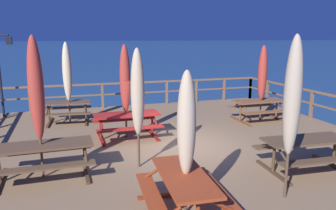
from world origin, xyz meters
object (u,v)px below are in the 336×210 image
patio_umbrella_short_back (67,72)px  patio_umbrella_tall_back_left (186,125)px  picnic_table_mid_centre (184,186)px  picnic_table_back_left (43,153)px  patio_umbrella_short_front (36,89)px  picnic_table_mid_right (67,108)px  patio_umbrella_tall_mid_right (125,79)px  picnic_table_front_right (259,106)px  lamp_post_hooked (3,63)px  patio_umbrella_short_mid (263,73)px  picnic_table_mid_left (127,120)px  picnic_table_back_right (305,147)px  patio_umbrella_tall_front (138,93)px  patio_umbrella_tall_back_right (292,97)px

patio_umbrella_short_back → patio_umbrella_tall_back_left: 7.35m
picnic_table_mid_centre → picnic_table_back_left: size_ratio=0.89×
patio_umbrella_short_back → patio_umbrella_short_front: size_ratio=0.93×
picnic_table_mid_right → patio_umbrella_tall_mid_right: 3.23m
picnic_table_front_right → lamp_post_hooked: 9.73m
patio_umbrella_short_mid → lamp_post_hooked: bearing=159.2°
picnic_table_mid_left → picnic_table_front_right: 5.11m
picnic_table_mid_left → picnic_table_back_left: 3.27m
patio_umbrella_short_mid → lamp_post_hooked: size_ratio=0.87×
picnic_table_back_right → patio_umbrella_short_back: patio_umbrella_short_back is taller
picnic_table_back_right → patio_umbrella_short_mid: bearing=69.5°
lamp_post_hooked → patio_umbrella_tall_front: bearing=-59.4°
picnic_table_back_right → patio_umbrella_tall_mid_right: 5.29m
picnic_table_mid_centre → patio_umbrella_tall_back_left: (0.05, 0.06, 1.06)m
picnic_table_front_right → picnic_table_mid_centre: bearing=-132.5°
patio_umbrella_short_back → picnic_table_back_left: bearing=-97.7°
picnic_table_mid_centre → patio_umbrella_tall_back_right: 2.54m
picnic_table_back_left → patio_umbrella_short_mid: 8.04m
patio_umbrella_short_mid → patio_umbrella_short_back: bearing=164.8°
picnic_table_back_right → patio_umbrella_tall_front: (-3.64, 1.36, 1.24)m
picnic_table_mid_left → patio_umbrella_short_front: (-2.32, -2.32, 1.42)m
picnic_table_back_right → lamp_post_hooked: (-7.41, 7.75, 1.55)m
picnic_table_mid_centre → patio_umbrella_short_mid: size_ratio=0.70×
patio_umbrella_tall_mid_right → lamp_post_hooked: size_ratio=0.89×
picnic_table_back_left → patio_umbrella_short_mid: bearing=21.6°
patio_umbrella_short_back → patio_umbrella_tall_front: patio_umbrella_short_back is taller
patio_umbrella_tall_front → patio_umbrella_short_back: bearing=107.3°
patio_umbrella_short_front → patio_umbrella_tall_front: 2.17m
patio_umbrella_tall_front → lamp_post_hooked: lamp_post_hooked is taller
patio_umbrella_short_mid → patio_umbrella_short_front: (-7.42, -2.91, 0.21)m
picnic_table_back_left → patio_umbrella_tall_back_left: patio_umbrella_tall_back_left is taller
picnic_table_mid_right → patio_umbrella_tall_back_left: (1.89, -7.16, 1.07)m
patio_umbrella_tall_mid_right → patio_umbrella_tall_back_left: (0.18, -4.73, -0.20)m
patio_umbrella_tall_back_right → picnic_table_back_left: bearing=152.0°
picnic_table_mid_right → patio_umbrella_short_front: (-0.60, -4.78, 1.43)m
picnic_table_front_right → patio_umbrella_tall_back_left: bearing=-132.5°
picnic_table_front_right → patio_umbrella_tall_front: patio_umbrella_tall_front is taller
picnic_table_mid_centre → lamp_post_hooked: bearing=114.7°
picnic_table_back_right → patio_umbrella_tall_mid_right: patio_umbrella_tall_mid_right is taller
picnic_table_mid_right → picnic_table_back_left: size_ratio=0.82×
picnic_table_back_left → patio_umbrella_short_front: bearing=143.5°
patio_umbrella_tall_mid_right → patio_umbrella_tall_front: 2.40m
patio_umbrella_tall_back_left → patio_umbrella_tall_back_right: bearing=-0.8°
patio_umbrella_short_back → patio_umbrella_tall_mid_right: (1.63, -2.40, -0.03)m
patio_umbrella_tall_back_right → lamp_post_hooked: (-6.15, 8.74, 0.13)m
patio_umbrella_tall_back_left → patio_umbrella_tall_front: bearing=97.9°
picnic_table_mid_centre → picnic_table_front_right: bearing=47.5°
patio_umbrella_short_mid → patio_umbrella_tall_back_right: (-2.88, -5.32, 0.22)m
picnic_table_mid_left → lamp_post_hooked: 5.83m
patio_umbrella_short_back → lamp_post_hooked: 2.80m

